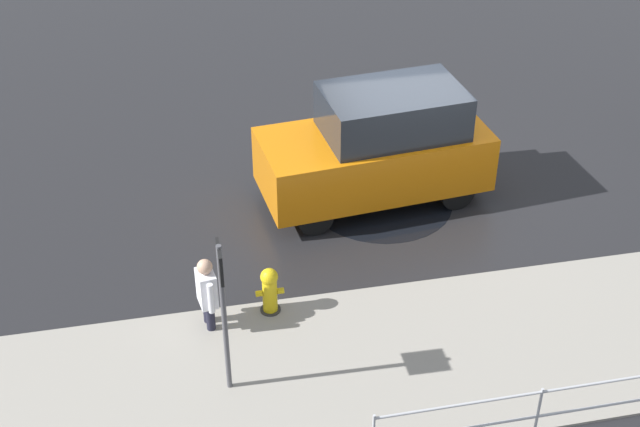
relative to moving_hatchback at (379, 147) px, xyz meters
name	(u,v)px	position (x,y,z in m)	size (l,w,h in m)	color
ground_plane	(402,190)	(-0.51, -0.10, -1.03)	(60.00, 60.00, 0.00)	black
kerb_strip	(484,348)	(-0.51, 4.10, -1.01)	(24.00, 3.20, 0.04)	gray
moving_hatchback	(379,147)	(0.00, 0.00, 0.00)	(4.05, 2.08, 2.06)	orange
fire_hydrant	(270,291)	(2.34, 2.71, -0.63)	(0.42, 0.31, 0.80)	gold
pedestrian	(207,290)	(3.26, 2.85, -0.34)	(0.29, 0.56, 1.22)	silver
sign_post	(223,298)	(3.12, 4.14, 0.55)	(0.07, 0.44, 2.40)	#4C4C51
puddle_patch	(381,202)	(-0.04, 0.19, -1.02)	(2.50, 2.50, 0.01)	black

